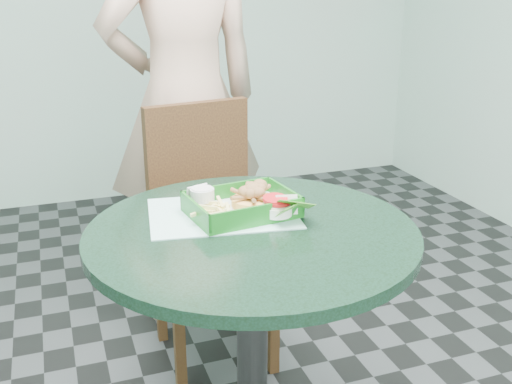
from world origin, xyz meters
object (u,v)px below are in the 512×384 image
object	(u,v)px
cafe_table	(252,297)
food_basket	(242,216)
dining_chair	(206,216)
diner_person	(183,56)
crab_sandwich	(254,201)
sauce_ramekin	(204,199)

from	to	relation	value
cafe_table	food_basket	size ratio (longest dim) A/B	3.11
dining_chair	food_basket	distance (m)	0.64
cafe_table	diner_person	bearing A→B (deg)	85.96
diner_person	food_basket	world-z (taller)	diner_person
food_basket	dining_chair	bearing A→B (deg)	84.44
food_basket	crab_sandwich	world-z (taller)	crab_sandwich
cafe_table	dining_chair	bearing A→B (deg)	84.89
cafe_table	dining_chair	world-z (taller)	dining_chair
dining_chair	sauce_ramekin	world-z (taller)	dining_chair
cafe_table	dining_chair	size ratio (longest dim) A/B	0.87
crab_sandwich	sauce_ramekin	xyz separation A→B (m)	(-0.12, 0.05, 0.00)
sauce_ramekin	crab_sandwich	bearing A→B (deg)	-22.95
cafe_table	food_basket	distance (m)	0.21
dining_chair	diner_person	size ratio (longest dim) A/B	0.44
dining_chair	sauce_ramekin	xyz separation A→B (m)	(-0.14, -0.53, 0.27)
crab_sandwich	diner_person	bearing A→B (deg)	88.18
cafe_table	diner_person	distance (m)	1.11
cafe_table	sauce_ramekin	distance (m)	0.28
dining_chair	diner_person	bearing A→B (deg)	79.02
crab_sandwich	sauce_ramekin	bearing A→B (deg)	157.05
food_basket	cafe_table	bearing A→B (deg)	-92.16
food_basket	crab_sandwich	size ratio (longest dim) A/B	2.30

